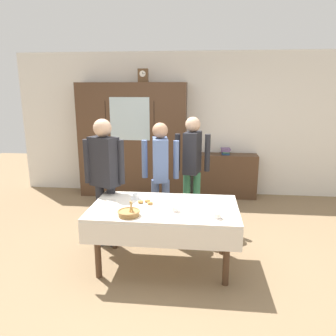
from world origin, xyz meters
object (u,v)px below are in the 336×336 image
at_px(person_by_cabinet, 160,168).
at_px(person_behind_table_left, 192,160).
at_px(wall_cabinet, 133,140).
at_px(tea_cup_front_edge, 217,216).
at_px(dining_table, 164,216).
at_px(spoon_mid_left, 113,200).
at_px(person_beside_shelf, 104,171).
at_px(spoon_front_edge, 164,217).
at_px(mantel_clock, 143,75).
at_px(spoon_center, 184,198).
at_px(book_stack, 226,151).
at_px(pastry_plate, 146,204).
at_px(tea_cup_far_left, 136,196).
at_px(bookshelf_low, 225,176).
at_px(tea_cup_mid_right, 175,209).
at_px(bread_basket, 129,213).

distance_m(person_by_cabinet, person_behind_table_left, 0.56).
xyz_separation_m(wall_cabinet, person_by_cabinet, (0.74, -1.66, -0.11)).
bearing_deg(tea_cup_front_edge, dining_table, 155.61).
relative_size(wall_cabinet, spoon_mid_left, 17.97).
relative_size(spoon_mid_left, person_beside_shelf, 0.07).
xyz_separation_m(spoon_front_edge, person_behind_table_left, (0.24, 1.58, 0.26)).
distance_m(dining_table, mantel_clock, 3.13).
xyz_separation_m(dining_table, mantel_clock, (-0.68, 2.59, 1.63)).
relative_size(spoon_front_edge, spoon_center, 1.00).
relative_size(book_stack, spoon_front_edge, 1.82).
relative_size(book_stack, person_beside_shelf, 0.13).
xyz_separation_m(spoon_mid_left, person_behind_table_left, (0.91, 1.12, 0.26)).
distance_m(pastry_plate, spoon_front_edge, 0.44).
height_order(tea_cup_far_left, pastry_plate, tea_cup_far_left).
distance_m(wall_cabinet, pastry_plate, 2.64).
distance_m(wall_cabinet, bookshelf_low, 1.87).
height_order(wall_cabinet, book_stack, wall_cabinet).
distance_m(spoon_mid_left, person_beside_shelf, 0.44).
xyz_separation_m(bookshelf_low, tea_cup_mid_right, (-0.72, -2.77, 0.35)).
distance_m(dining_table, tea_cup_front_edge, 0.65).
relative_size(wall_cabinet, person_behind_table_left, 1.30).
distance_m(spoon_mid_left, spoon_center, 0.86).
height_order(mantel_clock, tea_cup_mid_right, mantel_clock).
xyz_separation_m(tea_cup_far_left, spoon_mid_left, (-0.26, -0.10, -0.02)).
bearing_deg(bread_basket, person_beside_shelf, 122.92).
bearing_deg(spoon_front_edge, tea_cup_mid_right, 60.01).
height_order(tea_cup_far_left, spoon_mid_left, tea_cup_far_left).
relative_size(bread_basket, spoon_mid_left, 2.02).
distance_m(spoon_mid_left, person_by_cabinet, 0.93).
height_order(wall_cabinet, spoon_front_edge, wall_cabinet).
relative_size(wall_cabinet, tea_cup_front_edge, 16.45).
xyz_separation_m(bookshelf_low, person_beside_shelf, (-1.66, -2.20, 0.61)).
bearing_deg(bread_basket, spoon_mid_left, 123.60).
distance_m(tea_cup_front_edge, spoon_center, 0.72).
bearing_deg(mantel_clock, tea_cup_far_left, -82.40).
bearing_deg(wall_cabinet, person_by_cabinet, -65.98).
bearing_deg(bookshelf_low, spoon_front_edge, -105.53).
height_order(pastry_plate, person_beside_shelf, person_beside_shelf).
bearing_deg(pastry_plate, dining_table, -14.44).
distance_m(dining_table, wall_cabinet, 2.78).
bearing_deg(person_by_cabinet, spoon_front_edge, -80.95).
height_order(bookshelf_low, spoon_front_edge, bookshelf_low).
bearing_deg(tea_cup_front_edge, person_behind_table_left, 101.46).
bearing_deg(tea_cup_far_left, person_by_cabinet, 72.41).
xyz_separation_m(dining_table, person_behind_table_left, (0.27, 1.28, 0.37)).
bearing_deg(wall_cabinet, tea_cup_far_left, -77.22).
height_order(mantel_clock, spoon_mid_left, mantel_clock).
xyz_separation_m(spoon_mid_left, person_by_cabinet, (0.47, 0.77, 0.23)).
bearing_deg(pastry_plate, person_by_cabinet, 86.05).
relative_size(spoon_center, person_by_cabinet, 0.07).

